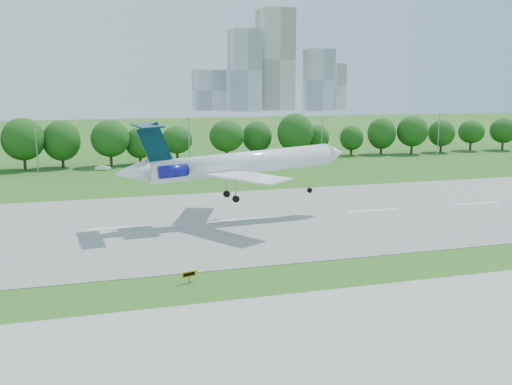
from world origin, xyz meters
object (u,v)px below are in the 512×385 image
airliner (232,163)px  service_vehicle_a (103,168)px  service_vehicle_b (157,169)px  taxi_sign_left (189,274)px

airliner → service_vehicle_a: 61.93m
service_vehicle_a → airliner: bearing=-151.1°
service_vehicle_a → service_vehicle_b: (12.22, -6.37, 0.01)m
taxi_sign_left → service_vehicle_b: taxi_sign_left is taller
airliner → service_vehicle_a: (-17.16, 58.94, -8.13)m
airliner → service_vehicle_a: airliner is taller
airliner → service_vehicle_b: 53.43m
taxi_sign_left → service_vehicle_a: (-6.39, 84.13, -0.33)m
taxi_sign_left → service_vehicle_a: bearing=76.7°
airliner → taxi_sign_left: size_ratio=20.37×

